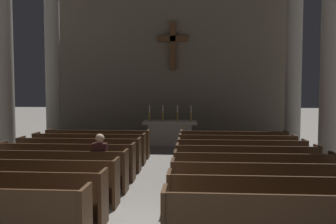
{
  "coord_description": "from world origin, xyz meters",
  "views": [
    {
      "loc": [
        0.95,
        -4.89,
        2.31
      ],
      "look_at": [
        0.0,
        8.54,
        1.45
      ],
      "focal_mm": 38.62,
      "sensor_mm": 36.0,
      "label": 1
    }
  ],
  "objects_px": {
    "altar": "(170,132)",
    "candlestick_outer_right": "(191,116)",
    "pew_right_row_4": "(253,173)",
    "column_right_third": "(294,62)",
    "pew_left_row_6": "(79,154)",
    "pew_right_row_3": "(262,186)",
    "pew_right_row_8": "(233,145)",
    "candlestick_outer_left": "(150,116)",
    "pew_left_row_3": "(31,181)",
    "candlestick_inner_left": "(163,116)",
    "column_right_second": "(332,52)",
    "lone_worshipper": "(101,161)",
    "pew_left_row_2": "(5,196)",
    "candlestick_inner_right": "(177,116)",
    "column_left_second": "(3,55)",
    "pew_left_row_4": "(51,170)",
    "pew_left_row_7": "(89,148)",
    "pew_right_row_6": "(241,156)",
    "column_left_third": "(53,64)",
    "pew_left_row_5": "(67,161)",
    "pew_right_row_5": "(246,164)",
    "pew_right_row_7": "(237,150)",
    "pew_right_row_2": "(274,202)",
    "pew_left_row_8": "(98,143)"
  },
  "relations": [
    {
      "from": "pew_left_row_7",
      "to": "pew_right_row_8",
      "type": "distance_m",
      "value": 4.62
    },
    {
      "from": "altar",
      "to": "lone_worshipper",
      "type": "height_order",
      "value": "lone_worshipper"
    },
    {
      "from": "pew_right_row_7",
      "to": "altar",
      "type": "relative_size",
      "value": 1.57
    },
    {
      "from": "pew_left_row_2",
      "to": "pew_right_row_7",
      "type": "distance_m",
      "value": 6.73
    },
    {
      "from": "pew_left_row_8",
      "to": "column_left_third",
      "type": "distance_m",
      "value": 4.94
    },
    {
      "from": "pew_right_row_5",
      "to": "column_right_second",
      "type": "relative_size",
      "value": 0.5
    },
    {
      "from": "pew_left_row_6",
      "to": "candlestick_outer_right",
      "type": "relative_size",
      "value": 5.4
    },
    {
      "from": "pew_right_row_5",
      "to": "candlestick_outer_left",
      "type": "relative_size",
      "value": 5.4
    },
    {
      "from": "lone_worshipper",
      "to": "pew_left_row_2",
      "type": "bearing_deg",
      "value": -119.12
    },
    {
      "from": "pew_right_row_6",
      "to": "pew_right_row_8",
      "type": "bearing_deg",
      "value": 90.0
    },
    {
      "from": "pew_right_row_7",
      "to": "candlestick_inner_left",
      "type": "height_order",
      "value": "candlestick_inner_left"
    },
    {
      "from": "pew_left_row_5",
      "to": "pew_left_row_8",
      "type": "distance_m",
      "value": 3.0
    },
    {
      "from": "pew_right_row_4",
      "to": "pew_right_row_7",
      "type": "xyz_separation_m",
      "value": [
        0.0,
        3.0,
        0.0
      ]
    },
    {
      "from": "column_right_second",
      "to": "column_right_third",
      "type": "bearing_deg",
      "value": 90.0
    },
    {
      "from": "pew_right_row_4",
      "to": "column_right_second",
      "type": "height_order",
      "value": "column_right_second"
    },
    {
      "from": "pew_left_row_4",
      "to": "candlestick_inner_left",
      "type": "relative_size",
      "value": 5.4
    },
    {
      "from": "pew_right_row_2",
      "to": "pew_right_row_3",
      "type": "relative_size",
      "value": 1.0
    },
    {
      "from": "column_left_third",
      "to": "pew_left_row_5",
      "type": "bearing_deg",
      "value": -65.76
    },
    {
      "from": "pew_left_row_3",
      "to": "column_left_second",
      "type": "xyz_separation_m",
      "value": [
        -2.69,
        4.0,
        2.89
      ]
    },
    {
      "from": "column_left_third",
      "to": "lone_worshipper",
      "type": "distance_m",
      "value": 8.36
    },
    {
      "from": "pew_right_row_6",
      "to": "pew_right_row_8",
      "type": "xyz_separation_m",
      "value": [
        0.0,
        2.0,
        0.0
      ]
    },
    {
      "from": "altar",
      "to": "candlestick_outer_right",
      "type": "height_order",
      "value": "candlestick_outer_right"
    },
    {
      "from": "pew_left_row_8",
      "to": "pew_right_row_8",
      "type": "height_order",
      "value": "same"
    },
    {
      "from": "pew_right_row_7",
      "to": "column_left_second",
      "type": "bearing_deg",
      "value": -179.95
    },
    {
      "from": "pew_left_row_2",
      "to": "candlestick_outer_left",
      "type": "distance_m",
      "value": 8.98
    },
    {
      "from": "pew_right_row_8",
      "to": "altar",
      "type": "bearing_deg",
      "value": 128.5
    },
    {
      "from": "column_left_second",
      "to": "altar",
      "type": "xyz_separation_m",
      "value": [
        4.94,
        3.84,
        -2.83
      ]
    },
    {
      "from": "column_right_third",
      "to": "candlestick_outer_right",
      "type": "xyz_separation_m",
      "value": [
        -4.09,
        -0.13,
        -2.16
      ]
    },
    {
      "from": "pew_left_row_2",
      "to": "pew_right_row_5",
      "type": "height_order",
      "value": "same"
    },
    {
      "from": "column_right_third",
      "to": "pew_left_row_6",
      "type": "bearing_deg",
      "value": -145.37
    },
    {
      "from": "pew_right_row_8",
      "to": "candlestick_outer_left",
      "type": "xyz_separation_m",
      "value": [
        -3.1,
        2.83,
        0.74
      ]
    },
    {
      "from": "pew_left_row_3",
      "to": "candlestick_inner_left",
      "type": "xyz_separation_m",
      "value": [
        1.95,
        7.84,
        0.74
      ]
    },
    {
      "from": "column_left_third",
      "to": "column_right_third",
      "type": "distance_m",
      "value": 9.88
    },
    {
      "from": "pew_left_row_4",
      "to": "lone_worshipper",
      "type": "bearing_deg",
      "value": 1.94
    },
    {
      "from": "pew_left_row_7",
      "to": "pew_right_row_8",
      "type": "xyz_separation_m",
      "value": [
        4.51,
        1.0,
        0.0
      ]
    },
    {
      "from": "pew_right_row_3",
      "to": "pew_right_row_8",
      "type": "relative_size",
      "value": 1.0
    },
    {
      "from": "pew_right_row_4",
      "to": "altar",
      "type": "relative_size",
      "value": 1.57
    },
    {
      "from": "pew_right_row_3",
      "to": "pew_right_row_8",
      "type": "distance_m",
      "value": 5.0
    },
    {
      "from": "column_right_second",
      "to": "candlestick_inner_right",
      "type": "xyz_separation_m",
      "value": [
        -4.64,
        3.84,
        -2.16
      ]
    },
    {
      "from": "pew_left_row_6",
      "to": "candlestick_outer_left",
      "type": "height_order",
      "value": "candlestick_outer_left"
    },
    {
      "from": "candlestick_inner_left",
      "to": "pew_left_row_6",
      "type": "bearing_deg",
      "value": -112.0
    },
    {
      "from": "pew_right_row_5",
      "to": "pew_right_row_7",
      "type": "distance_m",
      "value": 2.0
    },
    {
      "from": "pew_right_row_2",
      "to": "column_left_second",
      "type": "bearing_deg",
      "value": 145.21
    },
    {
      "from": "column_right_third",
      "to": "candlestick_outer_left",
      "type": "xyz_separation_m",
      "value": [
        -5.79,
        -0.13,
        -2.16
      ]
    },
    {
      "from": "pew_left_row_6",
      "to": "pew_right_row_7",
      "type": "relative_size",
      "value": 1.0
    },
    {
      "from": "column_right_second",
      "to": "pew_left_row_6",
      "type": "bearing_deg",
      "value": -172.13
    },
    {
      "from": "pew_right_row_5",
      "to": "candlestick_outer_left",
      "type": "xyz_separation_m",
      "value": [
        -3.1,
        5.84,
        0.74
      ]
    },
    {
      "from": "pew_left_row_4",
      "to": "pew_left_row_5",
      "type": "xyz_separation_m",
      "value": [
        0.0,
        1.0,
        0.0
      ]
    },
    {
      "from": "column_right_third",
      "to": "lone_worshipper",
      "type": "relative_size",
      "value": 5.23
    },
    {
      "from": "pew_left_row_7",
      "to": "candlestick_outer_right",
      "type": "height_order",
      "value": "candlestick_outer_right"
    }
  ]
}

